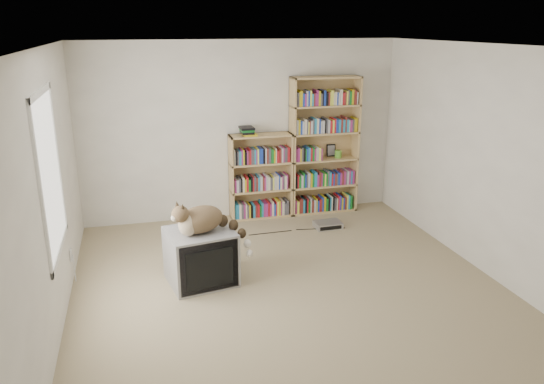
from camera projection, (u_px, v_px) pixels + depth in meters
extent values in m
cube|color=tan|center=(292.00, 293.00, 5.57)|extent=(4.50, 5.00, 0.01)
cube|color=white|center=(242.00, 131.00, 7.49)|extent=(4.50, 0.02, 2.50)
cube|color=white|center=(427.00, 302.00, 2.88)|extent=(4.50, 0.02, 2.50)
cube|color=white|center=(48.00, 197.00, 4.64)|extent=(0.02, 5.00, 2.50)
cube|color=white|center=(492.00, 164.00, 5.73)|extent=(0.02, 5.00, 2.50)
cube|color=white|center=(295.00, 46.00, 4.81)|extent=(4.50, 5.00, 0.02)
cube|color=white|center=(50.00, 174.00, 4.78)|extent=(0.02, 1.22, 1.52)
cube|color=gray|center=(201.00, 256.00, 5.72)|extent=(0.78, 0.73, 0.60)
cube|color=black|center=(209.00, 267.00, 5.47)|extent=(0.62, 0.14, 0.55)
cube|color=black|center=(210.00, 269.00, 5.45)|extent=(0.50, 0.10, 0.42)
cube|color=black|center=(197.00, 253.00, 5.84)|extent=(0.46, 0.41, 0.36)
ellipsoid|color=#342115|center=(201.00, 219.00, 5.56)|extent=(0.61, 0.54, 0.28)
ellipsoid|color=#342115|center=(211.00, 217.00, 5.65)|extent=(0.32, 0.33, 0.21)
ellipsoid|color=#BDAD89|center=(188.00, 225.00, 5.44)|extent=(0.27, 0.27, 0.23)
ellipsoid|color=#342115|center=(180.00, 214.00, 5.36)|extent=(0.24, 0.24, 0.17)
sphere|color=beige|center=(174.00, 218.00, 5.33)|extent=(0.10, 0.10, 0.07)
cone|color=black|center=(182.00, 207.00, 5.31)|extent=(0.10, 0.10, 0.09)
cone|color=black|center=(177.00, 205.00, 5.38)|extent=(0.10, 0.10, 0.09)
cube|color=#A68253|center=(292.00, 148.00, 7.59)|extent=(0.02, 0.30, 1.99)
cube|color=#A68253|center=(355.00, 144.00, 7.83)|extent=(0.02, 0.30, 1.99)
cube|color=#A68253|center=(321.00, 144.00, 7.83)|extent=(1.00, 0.03, 1.99)
cube|color=#A68253|center=(326.00, 77.00, 7.41)|extent=(1.00, 0.30, 0.02)
cube|color=#A68253|center=(322.00, 210.00, 8.01)|extent=(1.00, 0.30, 0.03)
cube|color=#A68253|center=(323.00, 185.00, 7.89)|extent=(1.00, 0.30, 0.03)
cube|color=#A68253|center=(324.00, 159.00, 7.77)|extent=(1.00, 0.30, 0.02)
cube|color=#A68253|center=(324.00, 133.00, 7.65)|extent=(1.00, 0.30, 0.02)
cube|color=#A68253|center=(325.00, 105.00, 7.53)|extent=(1.00, 0.30, 0.02)
cube|color=#A8161F|center=(322.00, 203.00, 7.97)|extent=(0.92, 0.24, 0.19)
cube|color=#1835A0|center=(323.00, 178.00, 7.85)|extent=(0.92, 0.24, 0.19)
cube|color=#136E23|center=(324.00, 152.00, 7.73)|extent=(0.92, 0.24, 0.19)
cube|color=beige|center=(325.00, 125.00, 7.62)|extent=(0.92, 0.24, 0.19)
cube|color=black|center=(326.00, 98.00, 7.50)|extent=(0.92, 0.24, 0.19)
cube|color=#A68253|center=(231.00, 178.00, 7.49)|extent=(0.03, 0.30, 1.22)
cube|color=#A68253|center=(289.00, 174.00, 7.70)|extent=(0.02, 0.30, 1.22)
cube|color=#A68253|center=(259.00, 174.00, 7.72)|extent=(0.89, 0.03, 1.22)
cube|color=#A68253|center=(260.00, 135.00, 7.41)|extent=(0.89, 0.30, 0.02)
cube|color=#A68253|center=(261.00, 215.00, 7.77)|extent=(0.89, 0.30, 0.03)
cube|color=#A68253|center=(261.00, 189.00, 7.65)|extent=(0.89, 0.30, 0.03)
cube|color=#A68253|center=(261.00, 163.00, 7.53)|extent=(0.89, 0.30, 0.02)
cube|color=#A8161F|center=(261.00, 208.00, 7.74)|extent=(0.81, 0.24, 0.19)
cube|color=#1835A0|center=(261.00, 182.00, 7.62)|extent=(0.81, 0.24, 0.19)
cube|color=#136E23|center=(261.00, 155.00, 7.50)|extent=(0.81, 0.24, 0.19)
cube|color=#A8161F|center=(248.00, 131.00, 7.33)|extent=(0.21, 0.28, 0.12)
cylinder|color=#5AA32E|center=(338.00, 154.00, 7.80)|extent=(0.10, 0.10, 0.11)
cube|color=black|center=(331.00, 150.00, 7.86)|extent=(0.14, 0.05, 0.18)
cube|color=#ACACB0|center=(328.00, 225.00, 7.33)|extent=(0.37, 0.27, 0.08)
cube|color=silver|center=(71.00, 255.00, 5.71)|extent=(0.01, 0.08, 0.13)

